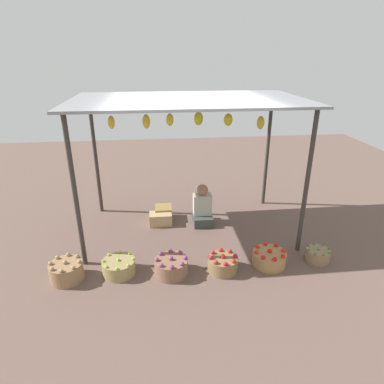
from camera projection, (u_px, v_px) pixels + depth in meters
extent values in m
plane|color=brown|center=(189.00, 228.00, 6.16)|extent=(14.00, 14.00, 0.00)
cylinder|color=#38332D|center=(75.00, 195.00, 4.68)|extent=(0.07, 0.07, 2.31)
cylinder|color=#38332D|center=(307.00, 185.00, 5.03)|extent=(0.07, 0.07, 2.31)
cylinder|color=#38332D|center=(96.00, 157.00, 6.38)|extent=(0.07, 0.07, 2.31)
cylinder|color=#38332D|center=(267.00, 152.00, 6.74)|extent=(0.07, 0.07, 2.31)
cube|color=gray|center=(188.00, 100.00, 5.25)|extent=(3.73, 2.16, 0.04)
ellipsoid|color=yellow|center=(111.00, 122.00, 5.45)|extent=(0.11, 0.11, 0.22)
ellipsoid|color=yellow|center=(146.00, 122.00, 5.51)|extent=(0.13, 0.13, 0.24)
ellipsoid|color=yellow|center=(170.00, 120.00, 5.66)|extent=(0.13, 0.13, 0.22)
ellipsoid|color=yellow|center=(199.00, 119.00, 5.76)|extent=(0.16, 0.16, 0.24)
ellipsoid|color=yellow|center=(228.00, 120.00, 5.66)|extent=(0.15, 0.15, 0.21)
ellipsoid|color=yellow|center=(261.00, 123.00, 5.42)|extent=(0.13, 0.13, 0.22)
cube|color=#393F3A|center=(202.00, 219.00, 6.30)|extent=(0.36, 0.44, 0.18)
cube|color=#B1B79F|center=(202.00, 204.00, 6.23)|extent=(0.34, 0.22, 0.40)
sphere|color=#986850|center=(203.00, 190.00, 6.11)|extent=(0.21, 0.21, 0.21)
cylinder|color=#936E4B|center=(66.00, 271.00, 4.72)|extent=(0.47, 0.47, 0.27)
sphere|color=#9C8854|center=(65.00, 262.00, 4.66)|extent=(0.06, 0.06, 0.06)
sphere|color=#967E5C|center=(79.00, 262.00, 4.68)|extent=(0.06, 0.06, 0.06)
sphere|color=#9E7656|center=(77.00, 256.00, 4.80)|extent=(0.06, 0.06, 0.06)
sphere|color=#A27953|center=(68.00, 255.00, 4.84)|extent=(0.06, 0.06, 0.06)
sphere|color=#9D8950|center=(57.00, 258.00, 4.77)|extent=(0.06, 0.06, 0.06)
sphere|color=#A4814F|center=(50.00, 263.00, 4.64)|extent=(0.06, 0.06, 0.06)
sphere|color=#99785A|center=(52.00, 269.00, 4.52)|extent=(0.06, 0.06, 0.06)
sphere|color=#947E51|center=(61.00, 271.00, 4.48)|extent=(0.06, 0.06, 0.06)
sphere|color=#9F855C|center=(73.00, 268.00, 4.55)|extent=(0.06, 0.06, 0.06)
cylinder|color=#968450|center=(119.00, 267.00, 4.86)|extent=(0.48, 0.48, 0.22)
sphere|color=#85CD3B|center=(118.00, 260.00, 4.81)|extent=(0.04, 0.04, 0.04)
sphere|color=#90CA33|center=(133.00, 259.00, 4.83)|extent=(0.04, 0.04, 0.04)
sphere|color=#95D033|center=(129.00, 253.00, 4.97)|extent=(0.04, 0.04, 0.04)
sphere|color=#8ACC30|center=(120.00, 252.00, 5.01)|extent=(0.04, 0.04, 0.04)
sphere|color=#88D030|center=(109.00, 255.00, 4.94)|extent=(0.04, 0.04, 0.04)
sphere|color=#85CD39|center=(103.00, 261.00, 4.79)|extent=(0.04, 0.04, 0.04)
sphere|color=#93CD34|center=(106.00, 267.00, 4.66)|extent=(0.04, 0.04, 0.04)
sphere|color=#85CF34|center=(117.00, 269.00, 4.61)|extent=(0.04, 0.04, 0.04)
sphere|color=#8AC03A|center=(128.00, 265.00, 4.69)|extent=(0.04, 0.04, 0.04)
cylinder|color=#835C47|center=(171.00, 267.00, 4.84)|extent=(0.49, 0.49, 0.24)
sphere|color=#843367|center=(171.00, 258.00, 4.79)|extent=(0.06, 0.06, 0.06)
sphere|color=#873972|center=(185.00, 258.00, 4.81)|extent=(0.06, 0.06, 0.06)
sphere|color=#7C2E72|center=(180.00, 252.00, 4.94)|extent=(0.06, 0.06, 0.06)
sphere|color=#813B69|center=(170.00, 251.00, 4.98)|extent=(0.06, 0.06, 0.06)
sphere|color=#812F79|center=(161.00, 254.00, 4.91)|extent=(0.06, 0.06, 0.06)
sphere|color=#7A3E70|center=(157.00, 260.00, 4.77)|extent=(0.06, 0.06, 0.06)
sphere|color=#7C3C67|center=(161.00, 265.00, 4.64)|extent=(0.06, 0.06, 0.06)
sphere|color=#763467|center=(172.00, 267.00, 4.60)|extent=(0.06, 0.06, 0.06)
sphere|color=#86366E|center=(182.00, 264.00, 4.67)|extent=(0.06, 0.06, 0.06)
cylinder|color=olive|center=(223.00, 264.00, 4.93)|extent=(0.45, 0.45, 0.22)
sphere|color=red|center=(223.00, 256.00, 4.87)|extent=(0.07, 0.07, 0.07)
sphere|color=#B0182D|center=(235.00, 256.00, 4.89)|extent=(0.07, 0.07, 0.07)
sphere|color=#B42328|center=(230.00, 251.00, 5.01)|extent=(0.07, 0.07, 0.07)
sphere|color=#AB2820|center=(221.00, 250.00, 5.05)|extent=(0.07, 0.07, 0.07)
sphere|color=#B32723|center=(213.00, 252.00, 4.98)|extent=(0.07, 0.07, 0.07)
sphere|color=#AB262A|center=(211.00, 258.00, 4.86)|extent=(0.07, 0.07, 0.07)
sphere|color=#AB2428|center=(216.00, 262.00, 4.74)|extent=(0.07, 0.07, 0.07)
sphere|color=red|center=(226.00, 264.00, 4.71)|extent=(0.07, 0.07, 0.07)
sphere|color=#AA261E|center=(234.00, 261.00, 4.77)|extent=(0.07, 0.07, 0.07)
cylinder|color=#A57C4D|center=(269.00, 258.00, 5.07)|extent=(0.51, 0.51, 0.21)
sphere|color=red|center=(270.00, 251.00, 5.01)|extent=(0.07, 0.07, 0.07)
sphere|color=red|center=(283.00, 250.00, 5.04)|extent=(0.07, 0.07, 0.07)
sphere|color=red|center=(276.00, 245.00, 5.17)|extent=(0.07, 0.07, 0.07)
sphere|color=red|center=(265.00, 244.00, 5.21)|extent=(0.07, 0.07, 0.07)
sphere|color=red|center=(257.00, 246.00, 5.14)|extent=(0.07, 0.07, 0.07)
sphere|color=red|center=(256.00, 252.00, 4.99)|extent=(0.07, 0.07, 0.07)
sphere|color=red|center=(263.00, 257.00, 4.86)|extent=(0.07, 0.07, 0.07)
sphere|color=red|center=(275.00, 259.00, 4.82)|extent=(0.07, 0.07, 0.07)
sphere|color=red|center=(283.00, 256.00, 4.89)|extent=(0.07, 0.07, 0.07)
cylinder|color=#8B6C4E|center=(318.00, 255.00, 5.16)|extent=(0.37, 0.37, 0.20)
sphere|color=green|center=(319.00, 249.00, 5.11)|extent=(0.04, 0.04, 0.04)
sphere|color=#378627|center=(329.00, 249.00, 5.13)|extent=(0.04, 0.04, 0.04)
sphere|color=#368425|center=(322.00, 245.00, 5.23)|extent=(0.04, 0.04, 0.04)
sphere|color=#389123|center=(314.00, 244.00, 5.26)|extent=(0.04, 0.04, 0.04)
sphere|color=#38912A|center=(309.00, 246.00, 5.21)|extent=(0.04, 0.04, 0.04)
sphere|color=#318430|center=(309.00, 250.00, 5.10)|extent=(0.04, 0.04, 0.04)
sphere|color=#3B8A2D|center=(315.00, 254.00, 5.00)|extent=(0.04, 0.04, 0.04)
sphere|color=#308836|center=(324.00, 255.00, 4.96)|extent=(0.04, 0.04, 0.04)
sphere|color=#368C29|center=(330.00, 253.00, 5.02)|extent=(0.04, 0.04, 0.04)
cube|color=olive|center=(164.00, 213.00, 6.45)|extent=(0.32, 0.34, 0.26)
cube|color=tan|center=(161.00, 219.00, 6.25)|extent=(0.42, 0.27, 0.23)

